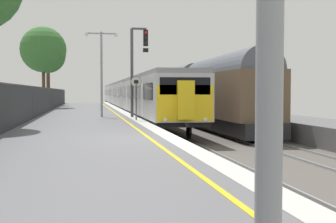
{
  "coord_description": "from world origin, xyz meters",
  "views": [
    {
      "loc": [
        -2.38,
        -14.62,
        1.53
      ],
      "look_at": [
        1.42,
        6.2,
        0.61
      ],
      "focal_mm": 47.56,
      "sensor_mm": 36.0,
      "label": 1
    }
  ],
  "objects": [
    {
      "name": "ground",
      "position": [
        2.64,
        0.0,
        -0.61
      ],
      "size": [
        17.4,
        110.0,
        1.21
      ],
      "color": "slate"
    },
    {
      "name": "commuter_train_at_platform",
      "position": [
        2.1,
        34.77,
        1.27
      ],
      "size": [
        2.83,
        59.17,
        3.81
      ],
      "color": "#B7B7BC",
      "rests_on": "ground"
    },
    {
      "name": "freight_train_adjacent_track",
      "position": [
        6.1,
        25.83,
        1.62
      ],
      "size": [
        2.6,
        41.24,
        4.79
      ],
      "color": "#232326",
      "rests_on": "ground"
    },
    {
      "name": "signal_gantry",
      "position": [
        0.61,
        12.62,
        3.4
      ],
      "size": [
        1.1,
        0.24,
        5.47
      ],
      "color": "#47474C",
      "rests_on": "ground"
    },
    {
      "name": "speed_limit_sign",
      "position": [
        0.25,
        9.38,
        1.54
      ],
      "size": [
        0.59,
        0.08,
        2.39
      ],
      "color": "#59595B",
      "rests_on": "ground"
    },
    {
      "name": "platform_lamp_mid",
      "position": [
        -1.47,
        13.26,
        3.13
      ],
      "size": [
        2.0,
        0.2,
        5.25
      ],
      "color": "#93999E",
      "rests_on": "ground"
    },
    {
      "name": "background_tree_centre",
      "position": [
        -6.85,
        39.0,
        5.83
      ],
      "size": [
        3.51,
        3.51,
        7.74
      ],
      "color": "#473323",
      "rests_on": "ground"
    },
    {
      "name": "background_tree_right",
      "position": [
        -6.46,
        31.2,
        5.57
      ],
      "size": [
        4.53,
        4.53,
        8.02
      ],
      "color": "#473323",
      "rests_on": "ground"
    }
  ]
}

